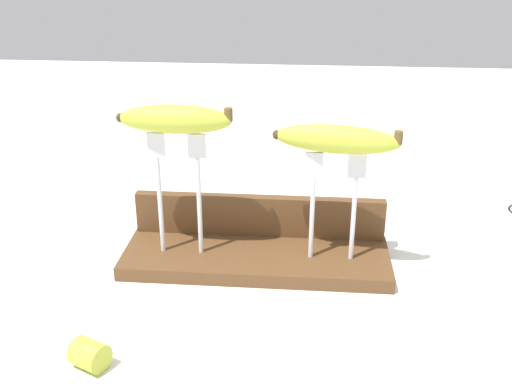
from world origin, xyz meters
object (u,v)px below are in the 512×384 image
Objects in this scene: fork_stand_left at (179,183)px; banana_raised_left at (175,119)px; fork_fallen_near at (171,230)px; banana_chunk_near at (89,354)px; fork_stand_right at (334,196)px; banana_raised_right at (337,139)px.

banana_raised_left reaches higher than fork_stand_left.
fork_stand_left is at bearing -0.46° from banana_raised_left.
fork_fallen_near is at bearing 111.43° from fork_stand_left.
fork_stand_left reaches higher than banana_chunk_near.
fork_stand_left is 0.23m from fork_stand_right.
banana_raised_right is 0.35m from fork_fallen_near.
banana_raised_left is (-0.00, 0.00, 0.10)m from fork_stand_left.
fork_stand_left is at bearing -68.57° from fork_fallen_near.
fork_stand_left reaches higher than fork_fallen_near.
banana_raised_left reaches higher than fork_stand_right.
banana_chunk_near is (-0.29, -0.25, -0.19)m from banana_raised_right.
banana_raised_left is 3.23× the size of banana_chunk_near.
fork_fallen_near is at bearing 158.67° from banana_raised_right.
banana_chunk_near is at bearing -139.24° from fork_stand_right.
fork_stand_right is 0.25m from banana_raised_left.
banana_raised_right reaches higher than fork_stand_left.
fork_stand_right is at bearing -0.00° from banana_raised_left.
banana_raised_right is at bearing -21.33° from fork_fallen_near.
banana_raised_left is 0.33m from banana_chunk_near.
fork_fallen_near is 0.35m from banana_chunk_near.
banana_raised_left is 0.25m from fork_fallen_near.
banana_chunk_near is at bearing -139.24° from banana_raised_right.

